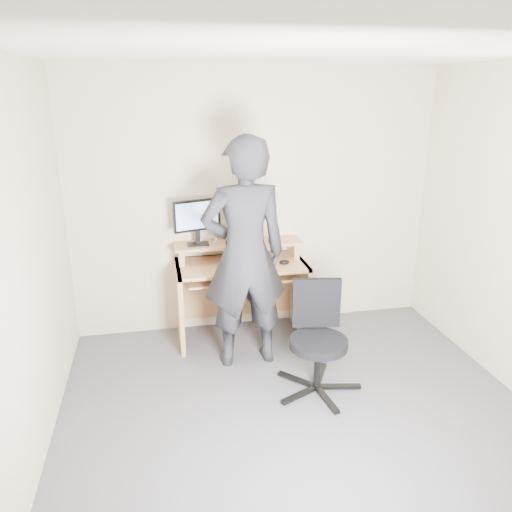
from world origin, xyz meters
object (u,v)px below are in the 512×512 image
object	(u,v)px
monitor	(197,218)
office_chair	(318,334)
person	(244,255)
desk	(240,281)

from	to	relation	value
monitor	office_chair	world-z (taller)	monitor
person	monitor	bearing A→B (deg)	-63.18
monitor	office_chair	distance (m)	1.54
desk	monitor	world-z (taller)	monitor
office_chair	person	distance (m)	0.88
monitor	office_chair	size ratio (longest dim) A/B	0.51
desk	office_chair	size ratio (longest dim) A/B	1.40
desk	person	xyz separation A→B (m)	(-0.05, -0.52, 0.44)
desk	person	distance (m)	0.68
office_chair	person	world-z (taller)	person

